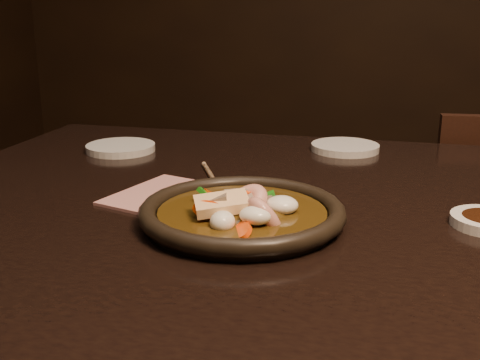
# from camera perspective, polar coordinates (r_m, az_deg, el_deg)

# --- Properties ---
(table) EXTENTS (1.60, 0.90, 0.75)m
(table) POSITION_cam_1_polar(r_m,az_deg,el_deg) (0.84, 19.98, -8.71)
(table) COLOR black
(table) RESTS_ON floor
(plate) EXTENTS (0.26, 0.26, 0.03)m
(plate) POSITION_cam_1_polar(r_m,az_deg,el_deg) (0.75, 0.20, -3.20)
(plate) COLOR black
(plate) RESTS_ON table
(stirfry) EXTENTS (0.14, 0.15, 0.06)m
(stirfry) POSITION_cam_1_polar(r_m,az_deg,el_deg) (0.74, 0.33, -2.97)
(stirfry) COLOR #362409
(stirfry) RESTS_ON plate
(saucer_left) EXTENTS (0.13, 0.13, 0.01)m
(saucer_left) POSITION_cam_1_polar(r_m,az_deg,el_deg) (1.14, -11.25, 3.02)
(saucer_left) COLOR silver
(saucer_left) RESTS_ON table
(saucer_right) EXTENTS (0.13, 0.13, 0.01)m
(saucer_right) POSITION_cam_1_polar(r_m,az_deg,el_deg) (1.13, 9.93, 3.07)
(saucer_right) COLOR silver
(saucer_right) RESTS_ON table
(chopsticks) EXTENTS (0.12, 0.24, 0.01)m
(chopsticks) POSITION_cam_1_polar(r_m,az_deg,el_deg) (0.89, -2.16, -0.58)
(chopsticks) COLOR tan
(chopsticks) RESTS_ON table
(napkin) EXTENTS (0.20, 0.20, 0.00)m
(napkin) POSITION_cam_1_polar(r_m,az_deg,el_deg) (0.85, -6.17, -1.63)
(napkin) COLOR #AD716B
(napkin) RESTS_ON table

